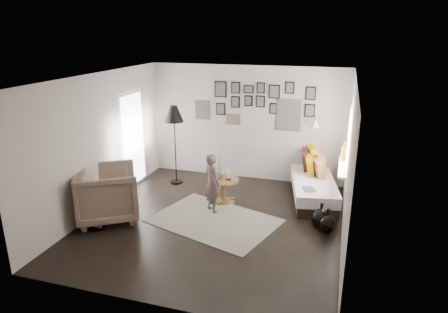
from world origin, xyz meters
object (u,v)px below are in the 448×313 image
(magazine_basket, at_px, (95,217))
(vase, at_px, (220,172))
(demijohn_small, at_px, (327,224))
(daybed, at_px, (314,184))
(demijohn_large, at_px, (321,219))
(floor_lamp, at_px, (174,117))
(pedestal_table, at_px, (223,191))
(child, at_px, (212,183))
(armchair, at_px, (108,194))

(magazine_basket, bearing_deg, vase, 44.39)
(demijohn_small, bearing_deg, daybed, 103.63)
(vase, relative_size, demijohn_large, 0.93)
(daybed, xyz_separation_m, floor_lamp, (-3.06, -0.05, 1.24))
(demijohn_large, bearing_deg, pedestal_table, 163.50)
(pedestal_table, distance_m, daybed, 1.89)
(pedestal_table, bearing_deg, child, -98.70)
(daybed, relative_size, demijohn_large, 4.18)
(armchair, bearing_deg, vase, -84.99)
(armchair, bearing_deg, magazine_basket, 142.96)
(pedestal_table, xyz_separation_m, demijohn_large, (1.96, -0.58, -0.04))
(armchair, xyz_separation_m, demijohn_large, (3.77, 0.73, -0.31))
(daybed, bearing_deg, child, -156.67)
(armchair, bearing_deg, pedestal_table, -86.65)
(daybed, height_order, child, child)
(child, bearing_deg, demijohn_small, -146.01)
(pedestal_table, distance_m, magazine_basket, 2.50)
(armchair, bearing_deg, floor_lamp, -45.97)
(vase, bearing_deg, demijohn_small, -18.44)
(daybed, xyz_separation_m, child, (-1.80, -1.22, 0.29))
(pedestal_table, distance_m, demijohn_small, 2.20)
(armchair, height_order, magazine_basket, armchair)
(daybed, distance_m, child, 2.20)
(magazine_basket, distance_m, child, 2.18)
(demijohn_small, bearing_deg, child, 173.83)
(armchair, xyz_separation_m, demijohn_small, (3.89, 0.61, -0.33))
(magazine_basket, distance_m, demijohn_small, 4.04)
(vase, bearing_deg, child, -89.03)
(child, bearing_deg, pedestal_table, -58.53)
(demijohn_large, xyz_separation_m, child, (-2.03, 0.11, 0.39))
(pedestal_table, relative_size, armchair, 0.58)
(child, bearing_deg, floor_lamp, -2.73)
(pedestal_table, bearing_deg, magazine_basket, -137.22)
(pedestal_table, xyz_separation_m, floor_lamp, (-1.33, 0.70, 1.30))
(pedestal_table, relative_size, magazine_basket, 1.52)
(daybed, height_order, demijohn_small, daybed)
(armchair, distance_m, floor_lamp, 2.31)
(floor_lamp, height_order, demijohn_small, floor_lamp)
(vase, distance_m, demijohn_small, 2.33)
(pedestal_table, bearing_deg, vase, 165.96)
(pedestal_table, relative_size, vase, 1.40)
(magazine_basket, xyz_separation_m, demijohn_small, (3.92, 1.00, -0.04))
(armchair, height_order, child, child)
(armchair, bearing_deg, demijohn_large, -111.70)
(magazine_basket, height_order, demijohn_large, demijohn_large)
(floor_lamp, bearing_deg, pedestal_table, -27.76)
(child, bearing_deg, armchair, 66.12)
(daybed, relative_size, floor_lamp, 1.14)
(demijohn_large, height_order, child, child)
(floor_lamp, distance_m, demijohn_large, 3.78)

